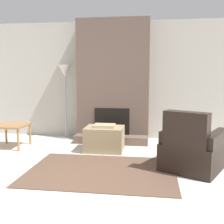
{
  "coord_description": "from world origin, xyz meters",
  "views": [
    {
      "loc": [
        0.83,
        -2.99,
        1.46
      ],
      "look_at": [
        0.0,
        2.86,
        0.65
      ],
      "focal_mm": 45.0,
      "sensor_mm": 36.0,
      "label": 1
    }
  ],
  "objects_px": {
    "armchair": "(193,151)",
    "floor_lamp_left": "(65,77)",
    "side_table": "(11,127)",
    "ottoman": "(104,138)"
  },
  "relations": [
    {
      "from": "ottoman",
      "to": "side_table",
      "type": "relative_size",
      "value": 1.17
    },
    {
      "from": "floor_lamp_left",
      "to": "ottoman",
      "type": "bearing_deg",
      "value": -40.69
    },
    {
      "from": "armchair",
      "to": "floor_lamp_left",
      "type": "bearing_deg",
      "value": -7.15
    },
    {
      "from": "ottoman",
      "to": "floor_lamp_left",
      "type": "relative_size",
      "value": 0.43
    },
    {
      "from": "side_table",
      "to": "ottoman",
      "type": "bearing_deg",
      "value": 0.07
    },
    {
      "from": "armchair",
      "to": "floor_lamp_left",
      "type": "distance_m",
      "value": 3.26
    },
    {
      "from": "side_table",
      "to": "armchair",
      "type": "bearing_deg",
      "value": -13.88
    },
    {
      "from": "ottoman",
      "to": "side_table",
      "type": "distance_m",
      "value": 1.87
    },
    {
      "from": "armchair",
      "to": "floor_lamp_left",
      "type": "xyz_separation_m",
      "value": [
        -2.53,
        1.72,
        1.11
      ]
    },
    {
      "from": "armchair",
      "to": "side_table",
      "type": "height_order",
      "value": "armchair"
    }
  ]
}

